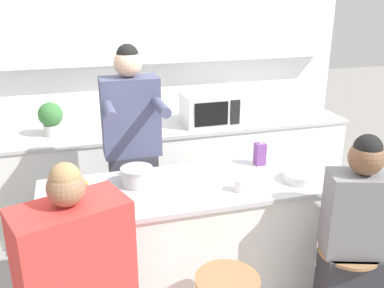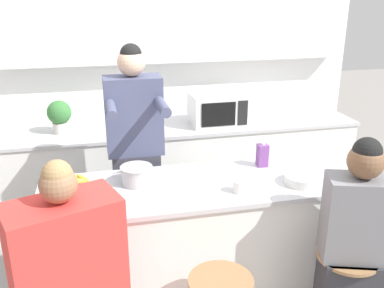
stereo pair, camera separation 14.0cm
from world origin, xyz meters
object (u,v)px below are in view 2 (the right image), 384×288
juice_carton (262,155)px  person_seated_near (351,257)px  kitchen_island (194,245)px  person_cooking (136,164)px  banana_bunch (78,179)px  microwave (218,109)px  fruit_bowl (303,179)px  coffee_cup_near (240,186)px  coffee_cup_far (80,195)px  potted_plant (59,115)px  cooking_pot (137,175)px

juice_carton → person_seated_near: bearing=-70.6°
kitchen_island → person_cooking: person_cooking is taller
kitchen_island → banana_bunch: bearing=165.6°
banana_bunch → microwave: size_ratio=0.32×
fruit_bowl → juice_carton: (-0.15, 0.33, 0.05)m
banana_bunch → coffee_cup_near: bearing=-20.3°
coffee_cup_far → person_cooking: bearing=57.2°
coffee_cup_near → person_cooking: bearing=128.8°
banana_bunch → potted_plant: size_ratio=0.55×
juice_carton → microwave: (0.01, 1.16, 0.03)m
person_seated_near → cooking_pot: (-1.17, 0.67, 0.35)m
kitchen_island → microwave: 1.56m
kitchen_island → microwave: (0.55, 1.35, 0.57)m
cooking_pot → coffee_cup_near: (0.61, -0.26, -0.02)m
person_seated_near → potted_plant: bearing=148.8°
coffee_cup_far → person_seated_near: bearing=-18.1°
person_cooking → microwave: 1.20m
person_seated_near → potted_plant: size_ratio=4.65×
kitchen_island → microwave: size_ratio=3.83×
person_cooking → microwave: bearing=43.3°
person_seated_near → banana_bunch: person_seated_near is taller
kitchen_island → coffee_cup_far: (-0.71, -0.08, 0.50)m
cooking_pot → fruit_bowl: (1.04, -0.24, -0.03)m
kitchen_island → coffee_cup_near: 0.58m
juice_carton → microwave: bearing=89.5°
coffee_cup_near → banana_bunch: bearing=159.7°
person_seated_near → fruit_bowl: bearing=123.7°
microwave → potted_plant: bearing=178.4°
coffee_cup_near → juice_carton: 0.46m
coffee_cup_near → potted_plant: (-1.15, 1.56, 0.09)m
fruit_bowl → banana_bunch: fruit_bowl is taller
fruit_bowl → kitchen_island: bearing=167.8°
kitchen_island → cooking_pot: bearing=166.0°
potted_plant → coffee_cup_far: bearing=-82.7°
cooking_pot → juice_carton: size_ratio=1.68×
juice_carton → microwave: microwave is taller
fruit_bowl → coffee_cup_far: (-1.40, 0.07, 0.01)m
coffee_cup_near → potted_plant: bearing=126.3°
kitchen_island → person_cooking: bearing=121.1°
person_cooking → person_seated_near: person_cooking is taller
kitchen_island → cooking_pot: (-0.36, 0.09, 0.52)m
kitchen_island → banana_bunch: banana_bunch is taller
person_seated_near → coffee_cup_far: bearing=179.8°
cooking_pot → fruit_bowl: cooking_pot is taller
coffee_cup_far → juice_carton: bearing=12.0°
banana_bunch → person_seated_near: bearing=-26.5°
fruit_bowl → juice_carton: juice_carton is taller
fruit_bowl → coffee_cup_near: bearing=-176.7°
person_seated_near → juice_carton: (-0.27, 0.76, 0.37)m
cooking_pot → fruit_bowl: bearing=-12.8°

